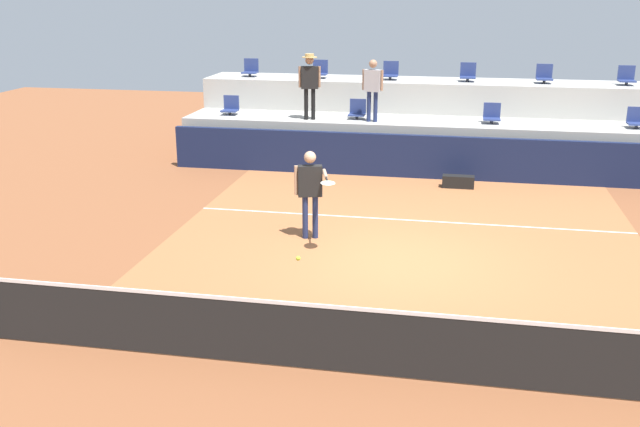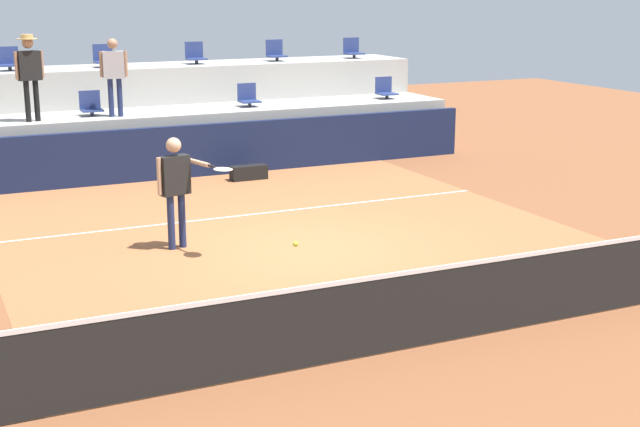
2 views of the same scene
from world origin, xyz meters
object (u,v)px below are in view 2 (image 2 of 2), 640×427
at_px(tennis_player, 177,181).
at_px(equipment_bag, 249,173).
at_px(stadium_chair_lower_right, 248,97).
at_px(stadium_chair_upper_mid_right, 195,55).
at_px(stadium_chair_upper_mid_left, 104,58).
at_px(stadium_chair_upper_left, 9,61).
at_px(spectator_in_grey, 114,70).
at_px(stadium_chair_lower_far_right, 385,90).
at_px(tennis_ball, 296,244).
at_px(stadium_chair_upper_right, 276,52).
at_px(spectator_with_hat, 29,68).
at_px(stadium_chair_lower_left, 91,105).
at_px(stadium_chair_upper_far_right, 353,50).

xyz_separation_m(tennis_player, equipment_bag, (2.75, 4.32, -0.90)).
height_order(stadium_chair_lower_right, stadium_chair_upper_mid_right, stadium_chair_upper_mid_right).
distance_m(stadium_chair_lower_right, stadium_chair_upper_mid_left, 3.47).
bearing_deg(stadium_chair_upper_left, spectator_in_grey, -50.09).
xyz_separation_m(stadium_chair_lower_far_right, tennis_ball, (-6.58, -9.67, -0.58)).
xyz_separation_m(stadium_chair_upper_mid_left, spectator_in_grey, (-0.25, -2.18, -0.10)).
bearing_deg(stadium_chair_upper_right, stadium_chair_upper_left, 180.00).
relative_size(stadium_chair_upper_mid_right, tennis_player, 0.30).
height_order(stadium_chair_lower_far_right, spectator_with_hat, spectator_with_hat).
relative_size(stadium_chair_lower_right, spectator_with_hat, 0.30).
xyz_separation_m(spectator_with_hat, equipment_bag, (4.01, -1.63, -2.17)).
relative_size(tennis_player, equipment_bag, 2.26).
height_order(stadium_chair_lower_far_right, stadium_chair_upper_left, stadium_chair_upper_left).
xyz_separation_m(stadium_chair_lower_left, stadium_chair_upper_mid_left, (0.69, 1.80, 0.85)).
bearing_deg(stadium_chair_lower_far_right, equipment_bag, -155.04).
relative_size(stadium_chair_upper_right, tennis_ball, 7.65).
xyz_separation_m(stadium_chair_upper_mid_right, spectator_in_grey, (-2.44, -2.18, -0.10)).
height_order(stadium_chair_upper_right, tennis_ball, stadium_chair_upper_right).
relative_size(tennis_player, tennis_ball, 25.25).
height_order(stadium_chair_upper_right, spectator_in_grey, spectator_in_grey).
bearing_deg(spectator_in_grey, stadium_chair_upper_mid_left, 83.46).
xyz_separation_m(stadium_chair_upper_mid_right, tennis_ball, (-2.36, -11.47, -1.43)).
relative_size(stadium_chair_upper_far_right, tennis_player, 0.30).
distance_m(stadium_chair_upper_mid_left, stadium_chair_upper_mid_right, 2.19).
bearing_deg(stadium_chair_upper_mid_right, stadium_chair_lower_far_right, -23.11).
bearing_deg(stadium_chair_lower_right, stadium_chair_upper_mid_right, 110.13).
distance_m(spectator_with_hat, tennis_ball, 9.56).
height_order(stadium_chair_upper_mid_left, stadium_chair_upper_right, same).
bearing_deg(stadium_chair_upper_far_right, spectator_with_hat, -165.35).
xyz_separation_m(stadium_chair_lower_right, tennis_player, (-3.52, -6.33, -0.41)).
xyz_separation_m(stadium_chair_upper_far_right, equipment_bag, (-4.35, -3.81, -2.16)).
bearing_deg(stadium_chair_upper_left, stadium_chair_lower_left, -52.48).
bearing_deg(spectator_with_hat, stadium_chair_upper_far_right, 14.65).
bearing_deg(stadium_chair_upper_left, tennis_player, -80.23).
bearing_deg(tennis_player, stadium_chair_lower_far_right, 41.80).
relative_size(stadium_chair_lower_left, spectator_in_grey, 0.32).
bearing_deg(stadium_chair_upper_left, spectator_with_hat, -86.15).
relative_size(stadium_chair_lower_left, equipment_bag, 0.68).
bearing_deg(stadium_chair_upper_mid_right, stadium_chair_upper_left, 180.00).
relative_size(stadium_chair_upper_far_right, tennis_ball, 7.65).
height_order(stadium_chair_upper_left, equipment_bag, stadium_chair_upper_left).
xyz_separation_m(stadium_chair_upper_far_right, spectator_with_hat, (-8.35, -2.18, 0.00)).
bearing_deg(stadium_chair_upper_mid_left, tennis_ball, -90.86).
distance_m(stadium_chair_upper_mid_right, stadium_chair_upper_right, 2.08).
bearing_deg(stadium_chair_lower_far_right, stadium_chair_upper_mid_right, 156.89).
height_order(stadium_chair_upper_far_right, spectator_with_hat, spectator_with_hat).
relative_size(stadium_chair_lower_far_right, spectator_with_hat, 0.30).
distance_m(stadium_chair_upper_right, tennis_ball, 12.38).
distance_m(stadium_chair_upper_right, tennis_player, 9.60).
bearing_deg(equipment_bag, stadium_chair_lower_right, 69.09).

